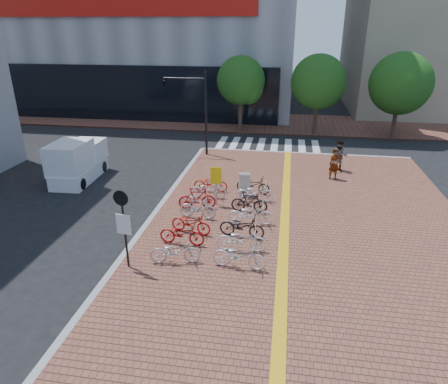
% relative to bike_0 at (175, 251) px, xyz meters
% --- Properties ---
extents(ground, '(120.00, 120.00, 0.00)m').
position_rel_bike_0_xyz_m(ground, '(1.88, 2.68, -0.63)').
color(ground, black).
rests_on(ground, ground).
extents(sidewalk, '(14.00, 34.00, 0.15)m').
position_rel_bike_0_xyz_m(sidewalk, '(4.88, -2.32, -0.56)').
color(sidewalk, brown).
rests_on(sidewalk, ground).
extents(tactile_strip, '(0.40, 34.00, 0.01)m').
position_rel_bike_0_xyz_m(tactile_strip, '(3.88, -2.32, -0.48)').
color(tactile_strip, gold).
rests_on(tactile_strip, sidewalk).
extents(kerb_west, '(0.25, 34.00, 0.15)m').
position_rel_bike_0_xyz_m(kerb_west, '(-2.12, -2.32, -0.56)').
color(kerb_west, gray).
rests_on(kerb_west, ground).
extents(kerb_north, '(14.00, 0.25, 0.15)m').
position_rel_bike_0_xyz_m(kerb_north, '(4.88, 14.68, -0.56)').
color(kerb_north, gray).
rests_on(kerb_north, ground).
extents(far_sidewalk, '(70.00, 8.00, 0.15)m').
position_rel_bike_0_xyz_m(far_sidewalk, '(1.88, 23.68, -0.56)').
color(far_sidewalk, brown).
rests_on(far_sidewalk, ground).
extents(crosswalk, '(7.50, 4.00, 0.01)m').
position_rel_bike_0_xyz_m(crosswalk, '(2.38, 16.68, -0.63)').
color(crosswalk, silver).
rests_on(crosswalk, ground).
extents(street_trees, '(16.20, 4.60, 6.35)m').
position_rel_bike_0_xyz_m(street_trees, '(6.92, 20.13, 3.47)').
color(street_trees, '#38281E').
rests_on(street_trees, far_sidewalk).
extents(bike_0, '(1.93, 1.00, 0.97)m').
position_rel_bike_0_xyz_m(bike_0, '(0.00, 0.00, 0.00)').
color(bike_0, '#B3B4B8').
rests_on(bike_0, sidewalk).
extents(bike_1, '(1.85, 0.72, 0.96)m').
position_rel_bike_0_xyz_m(bike_1, '(-0.11, 1.34, -0.00)').
color(bike_1, '#A30B0E').
rests_on(bike_1, sidewalk).
extents(bike_2, '(1.85, 0.97, 0.93)m').
position_rel_bike_0_xyz_m(bike_2, '(0.02, 2.32, -0.02)').
color(bike_2, red).
rests_on(bike_2, sidewalk).
extents(bike_3, '(1.75, 0.61, 1.03)m').
position_rel_bike_0_xyz_m(bike_3, '(-0.00, 3.71, 0.03)').
color(bike_3, silver).
rests_on(bike_3, sidewalk).
extents(bike_4, '(1.83, 0.85, 1.06)m').
position_rel_bike_0_xyz_m(bike_4, '(-0.25, 4.69, 0.05)').
color(bike_4, '#A00B17').
rests_on(bike_4, sidewalk).
extents(bike_5, '(1.86, 0.81, 0.95)m').
position_rel_bike_0_xyz_m(bike_5, '(0.00, 6.01, -0.01)').
color(bike_5, silver).
rests_on(bike_5, sidewalk).
extents(bike_6, '(1.79, 0.65, 0.93)m').
position_rel_bike_0_xyz_m(bike_6, '(-0.03, 6.91, -0.02)').
color(bike_6, '#AE1E0C').
rests_on(bike_6, sidewalk).
extents(bike_7, '(1.99, 0.83, 1.02)m').
position_rel_bike_0_xyz_m(bike_7, '(2.34, 0.03, 0.03)').
color(bike_7, silver).
rests_on(bike_7, sidewalk).
extents(bike_8, '(1.99, 0.79, 1.02)m').
position_rel_bike_0_xyz_m(bike_8, '(2.27, 1.21, 0.03)').
color(bike_8, white).
rests_on(bike_8, sidewalk).
extents(bike_9, '(1.93, 0.85, 0.98)m').
position_rel_bike_0_xyz_m(bike_9, '(2.16, 2.31, 0.01)').
color(bike_9, black).
rests_on(bike_9, sidewalk).
extents(bike_10, '(2.05, 0.94, 1.04)m').
position_rel_bike_0_xyz_m(bike_10, '(2.40, 3.47, 0.04)').
color(bike_10, white).
rests_on(bike_10, sidewalk).
extents(bike_11, '(1.73, 0.57, 1.02)m').
position_rel_bike_0_xyz_m(bike_11, '(2.22, 4.70, 0.03)').
color(bike_11, black).
rests_on(bike_11, sidewalk).
extents(bike_12, '(1.94, 0.87, 0.99)m').
position_rel_bike_0_xyz_m(bike_12, '(2.38, 5.97, 0.01)').
color(bike_12, white).
rests_on(bike_12, sidewalk).
extents(bike_13, '(1.86, 0.95, 0.93)m').
position_rel_bike_0_xyz_m(bike_13, '(2.17, 7.05, -0.02)').
color(bike_13, black).
rests_on(bike_13, sidewalk).
extents(pedestrian_a, '(0.72, 0.57, 1.73)m').
position_rel_bike_0_xyz_m(pedestrian_a, '(6.47, 9.84, 0.38)').
color(pedestrian_a, gray).
rests_on(pedestrian_a, sidewalk).
extents(pedestrian_b, '(1.02, 0.87, 1.84)m').
position_rel_bike_0_xyz_m(pedestrian_b, '(6.90, 11.31, 0.44)').
color(pedestrian_b, '#464A59').
rests_on(pedestrian_b, sidewalk).
extents(utility_box, '(0.62, 0.50, 1.20)m').
position_rel_bike_0_xyz_m(utility_box, '(1.77, 6.60, 0.12)').
color(utility_box, '#BBBAC0').
rests_on(utility_box, sidewalk).
extents(yellow_sign, '(0.52, 0.17, 1.93)m').
position_rel_bike_0_xyz_m(yellow_sign, '(0.56, 5.29, 0.85)').
color(yellow_sign, '#B7B7BC').
rests_on(yellow_sign, sidewalk).
extents(notice_sign, '(0.55, 0.16, 2.99)m').
position_rel_bike_0_xyz_m(notice_sign, '(-1.62, -0.55, 1.40)').
color(notice_sign, black).
rests_on(notice_sign, sidewalk).
extents(traffic_light_pole, '(2.93, 1.13, 5.45)m').
position_rel_bike_0_xyz_m(traffic_light_pole, '(-2.81, 13.32, 3.28)').
color(traffic_light_pole, black).
rests_on(traffic_light_pole, sidewalk).
extents(box_truck, '(1.93, 4.15, 2.36)m').
position_rel_bike_0_xyz_m(box_truck, '(-7.84, 7.76, 0.48)').
color(box_truck, white).
rests_on(box_truck, ground).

